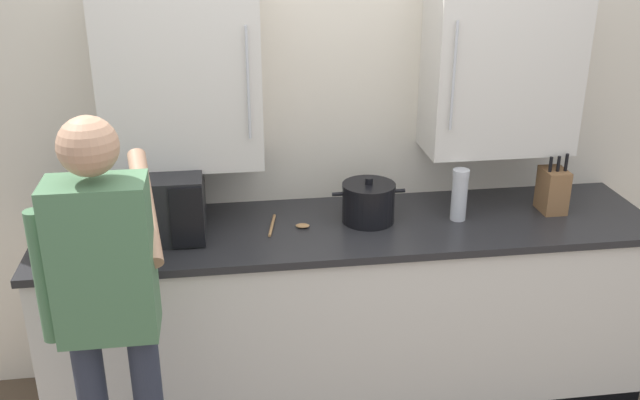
# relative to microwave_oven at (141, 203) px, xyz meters

# --- Properties ---
(back_wall_tiled) EXTENTS (4.19, 0.44, 2.65)m
(back_wall_tiled) POSITION_rel_microwave_oven_xyz_m (0.94, 0.30, 0.31)
(back_wall_tiled) COLOR beige
(back_wall_tiled) RESTS_ON ground_plane
(counter_unit) EXTENTS (2.85, 0.70, 0.94)m
(counter_unit) POSITION_rel_microwave_oven_xyz_m (0.94, -0.04, -0.62)
(counter_unit) COLOR beige
(counter_unit) RESTS_ON ground_plane
(microwave_oven) EXTENTS (0.51, 0.77, 0.30)m
(microwave_oven) POSITION_rel_microwave_oven_xyz_m (0.00, 0.00, 0.00)
(microwave_oven) COLOR black
(microwave_oven) RESTS_ON counter_unit
(knife_block) EXTENTS (0.11, 0.15, 0.30)m
(knife_block) POSITION_rel_microwave_oven_xyz_m (1.93, -0.02, -0.04)
(knife_block) COLOR brown
(knife_block) RESTS_ON counter_unit
(wooden_spoon) EXTENTS (0.20, 0.22, 0.02)m
(wooden_spoon) POSITION_rel_microwave_oven_xyz_m (0.65, -0.03, -0.14)
(wooden_spoon) COLOR #A37547
(wooden_spoon) RESTS_ON counter_unit
(thermos_flask) EXTENTS (0.08, 0.08, 0.25)m
(thermos_flask) POSITION_rel_microwave_oven_xyz_m (1.45, -0.05, -0.02)
(thermos_flask) COLOR #B7BABF
(thermos_flask) RESTS_ON counter_unit
(stock_pot) EXTENTS (0.34, 0.25, 0.22)m
(stock_pot) POSITION_rel_microwave_oven_xyz_m (1.03, -0.01, -0.05)
(stock_pot) COLOR black
(stock_pot) RESTS_ON counter_unit
(person_figure) EXTENTS (0.44, 0.56, 1.70)m
(person_figure) POSITION_rel_microwave_oven_xyz_m (-0.06, -0.74, -0.07)
(person_figure) COLOR #282D3D
(person_figure) RESTS_ON ground_plane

